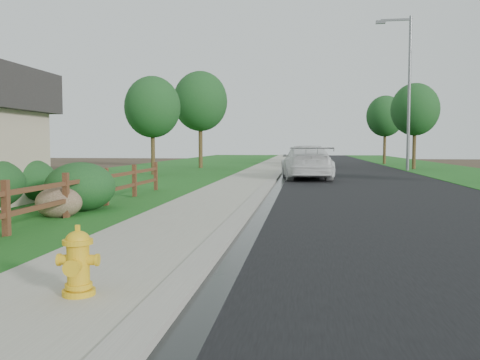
# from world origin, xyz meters

# --- Properties ---
(road) EXTENTS (8.00, 90.00, 0.02)m
(road) POSITION_xyz_m (4.60, 35.00, 0.01)
(road) COLOR black
(road) RESTS_ON ground
(curb) EXTENTS (0.40, 90.00, 0.12)m
(curb) POSITION_xyz_m (0.40, 35.00, 0.06)
(curb) COLOR gray
(curb) RESTS_ON ground
(wet_gutter) EXTENTS (0.50, 90.00, 0.00)m
(wet_gutter) POSITION_xyz_m (0.75, 35.00, 0.02)
(wet_gutter) COLOR black
(wet_gutter) RESTS_ON road
(sidewalk) EXTENTS (2.20, 90.00, 0.10)m
(sidewalk) POSITION_xyz_m (-0.90, 35.00, 0.05)
(sidewalk) COLOR gray
(sidewalk) RESTS_ON ground
(grass_strip) EXTENTS (1.60, 90.00, 0.06)m
(grass_strip) POSITION_xyz_m (-2.80, 35.00, 0.03)
(grass_strip) COLOR #175219
(grass_strip) RESTS_ON ground
(lawn_near) EXTENTS (9.00, 90.00, 0.04)m
(lawn_near) POSITION_xyz_m (-8.00, 35.00, 0.02)
(lawn_near) COLOR #175219
(lawn_near) RESTS_ON ground
(verge_far) EXTENTS (6.00, 90.00, 0.04)m
(verge_far) POSITION_xyz_m (11.50, 35.00, 0.02)
(verge_far) COLOR #175219
(verge_far) RESTS_ON ground
(ranch_fence) EXTENTS (0.12, 16.92, 1.10)m
(ranch_fence) POSITION_xyz_m (-3.60, 6.40, 0.62)
(ranch_fence) COLOR #452317
(ranch_fence) RESTS_ON ground
(fire_hydrant) EXTENTS (0.51, 0.41, 0.77)m
(fire_hydrant) POSITION_xyz_m (-0.59, 1.70, 0.46)
(fire_hydrant) COLOR gold
(fire_hydrant) RESTS_ON sidewalk
(white_suv) EXTENTS (2.84, 5.95, 1.67)m
(white_suv) POSITION_xyz_m (2.00, 22.35, 0.86)
(white_suv) COLOR white
(white_suv) RESTS_ON road
(dark_car_mid) EXTENTS (3.05, 4.62, 1.46)m
(dark_car_mid) POSITION_xyz_m (2.74, 35.05, 0.75)
(dark_car_mid) COLOR black
(dark_car_mid) RESTS_ON road
(dark_car_far) EXTENTS (2.45, 4.37, 1.37)m
(dark_car_far) POSITION_xyz_m (2.00, 41.73, 0.70)
(dark_car_far) COLOR black
(dark_car_far) RESTS_ON road
(streetlight) EXTENTS (2.33, 0.30, 10.08)m
(streetlight) POSITION_xyz_m (8.51, 31.14, 5.71)
(streetlight) COLOR slate
(streetlight) RESTS_ON ground
(boulder) EXTENTS (1.32, 1.14, 0.75)m
(boulder) POSITION_xyz_m (-3.90, 7.82, 0.38)
(boulder) COLOR brown
(boulder) RESTS_ON ground
(shrub_c) EXTENTS (1.94, 1.94, 1.30)m
(shrub_c) POSITION_xyz_m (-3.90, 9.02, 0.65)
(shrub_c) COLOR #163F1D
(shrub_c) RESTS_ON ground
(shrub_d) EXTENTS (2.58, 2.58, 1.37)m
(shrub_d) POSITION_xyz_m (-6.50, 10.68, 0.69)
(shrub_d) COLOR #163F1D
(shrub_d) RESTS_ON ground
(tree_near_left) EXTENTS (3.17, 3.17, 5.61)m
(tree_near_left) POSITION_xyz_m (-6.66, 24.61, 3.86)
(tree_near_left) COLOR #3D2B19
(tree_near_left) RESTS_ON ground
(tree_mid_left) EXTENTS (3.96, 3.96, 7.08)m
(tree_mid_left) POSITION_xyz_m (-5.64, 33.15, 4.89)
(tree_mid_left) COLOR #3D2B19
(tree_mid_left) RESTS_ON ground
(tree_mid_right) EXTENTS (3.32, 3.32, 6.02)m
(tree_mid_right) POSITION_xyz_m (9.54, 33.27, 4.18)
(tree_mid_right) COLOR #3D2B19
(tree_mid_right) RESTS_ON ground
(tree_far_right) EXTENTS (3.29, 3.29, 6.07)m
(tree_far_right) POSITION_xyz_m (9.00, 42.78, 4.24)
(tree_far_right) COLOR #3D2B19
(tree_far_right) RESTS_ON ground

